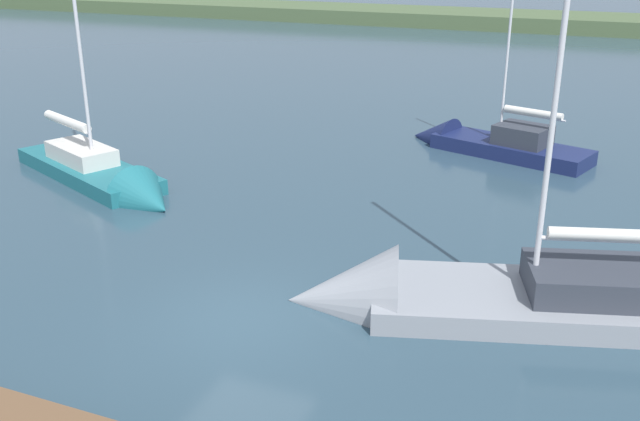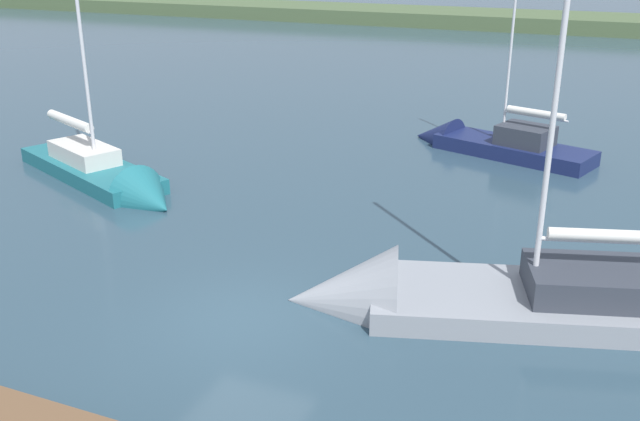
% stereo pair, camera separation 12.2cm
% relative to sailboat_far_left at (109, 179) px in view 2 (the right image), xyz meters
% --- Properties ---
extents(ground_plane, '(200.00, 200.00, 0.00)m').
position_rel_sailboat_far_left_xyz_m(ground_plane, '(-8.03, 5.96, -0.20)').
color(ground_plane, '#2D4756').
extents(far_shoreline, '(180.00, 8.00, 2.40)m').
position_rel_sailboat_far_left_xyz_m(far_shoreline, '(-8.03, -47.95, -0.20)').
color(far_shoreline, '#4C603D').
rests_on(far_shoreline, ground_plane).
extents(sailboat_far_left, '(8.04, 4.97, 9.78)m').
position_rel_sailboat_far_left_xyz_m(sailboat_far_left, '(0.00, 0.00, 0.00)').
color(sailboat_far_left, '#1E6B75').
rests_on(sailboat_far_left, ground_plane).
extents(sailboat_mid_channel, '(10.02, 5.30, 10.64)m').
position_rel_sailboat_far_left_xyz_m(sailboat_mid_channel, '(-12.33, 3.73, -0.10)').
color(sailboat_mid_channel, gray).
rests_on(sailboat_mid_channel, ground_plane).
extents(sailboat_near_dock, '(7.17, 3.89, 8.37)m').
position_rel_sailboat_far_left_xyz_m(sailboat_near_dock, '(-10.43, -8.59, -0.03)').
color(sailboat_near_dock, navy).
rests_on(sailboat_near_dock, ground_plane).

